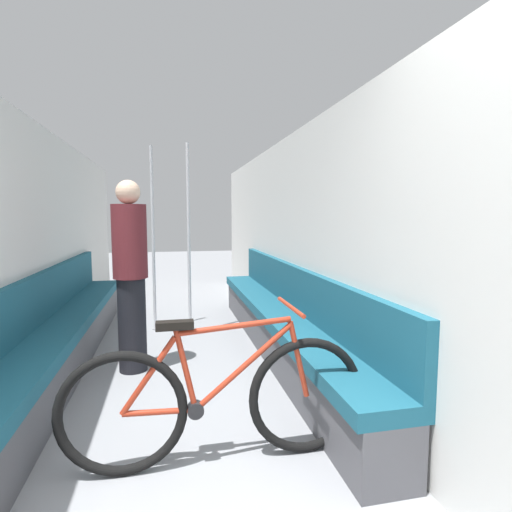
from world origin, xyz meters
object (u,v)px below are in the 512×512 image
bench_seat_row_left (62,337)px  grab_pole_near (189,243)px  bicycle (218,401)px  passenger_standing (131,274)px  grab_pole_far (153,242)px  bench_seat_row_right (280,324)px

bench_seat_row_left → grab_pole_near: size_ratio=1.95×
bicycle → passenger_standing: bearing=120.1°
bicycle → grab_pole_far: size_ratio=0.78×
bench_seat_row_left → grab_pole_near: (1.19, 0.88, 0.77)m
bench_seat_row_right → grab_pole_far: grab_pole_far is taller
bench_seat_row_right → grab_pole_near: bearing=134.0°
bench_seat_row_left → bench_seat_row_right: (2.04, 0.00, 0.00)m
bench_seat_row_left → bicycle: 2.07m
passenger_standing → bicycle: bearing=24.9°
bench_seat_row_left → passenger_standing: bearing=-13.0°
bicycle → bench_seat_row_right: bearing=72.7°
bench_seat_row_right → grab_pole_far: 1.88m
bicycle → grab_pole_near: bearing=99.6°
grab_pole_near → grab_pole_far: bearing=145.8°
bench_seat_row_left → grab_pole_near: bearing=36.6°
bench_seat_row_right → bicycle: bench_seat_row_right is taller
bench_seat_row_right → passenger_standing: 1.53m
grab_pole_far → passenger_standing: (-0.15, -1.31, -0.20)m
bench_seat_row_left → passenger_standing: passenger_standing is taller
grab_pole_near → grab_pole_far: 0.50m
bench_seat_row_left → passenger_standing: size_ratio=2.54×
grab_pole_near → passenger_standing: grab_pole_near is taller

